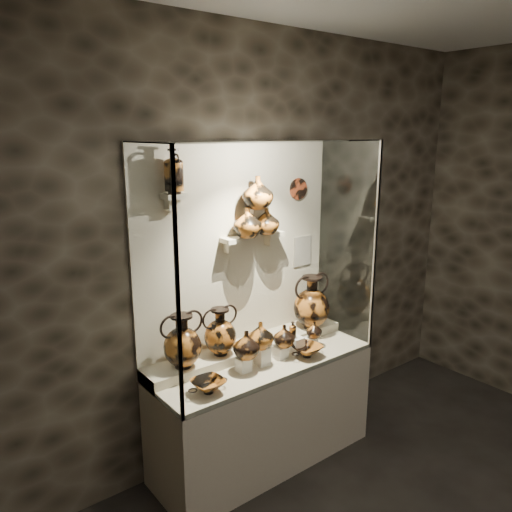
{
  "coord_description": "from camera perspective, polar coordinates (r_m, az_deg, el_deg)",
  "views": [
    {
      "loc": [
        -2.11,
        -0.44,
        2.46
      ],
      "look_at": [
        -0.07,
        2.18,
        1.62
      ],
      "focal_mm": 35.0,
      "sensor_mm": 36.0,
      "label": 1
    }
  ],
  "objects": [
    {
      "name": "wall_back",
      "position": [
        3.72,
        -2.22,
        0.72
      ],
      "size": [
        5.0,
        0.02,
        3.2
      ],
      "primitive_type": "cube",
      "color": "black",
      "rests_on": "ground"
    },
    {
      "name": "plinth",
      "position": [
        3.94,
        0.81,
        -17.41
      ],
      "size": [
        1.7,
        0.6,
        0.8
      ],
      "primitive_type": "cube",
      "color": "beige",
      "rests_on": "floor"
    },
    {
      "name": "front_tier",
      "position": [
        3.74,
        0.83,
        -11.97
      ],
      "size": [
        1.68,
        0.58,
        0.03
      ],
      "primitive_type": "cube",
      "color": "beige",
      "rests_on": "plinth"
    },
    {
      "name": "rear_tier",
      "position": [
        3.85,
        -0.83,
        -10.6
      ],
      "size": [
        1.7,
        0.25,
        0.1
      ],
      "primitive_type": "cube",
      "color": "beige",
      "rests_on": "plinth"
    },
    {
      "name": "back_panel",
      "position": [
        3.71,
        -2.17,
        0.71
      ],
      "size": [
        1.7,
        0.03,
        1.6
      ],
      "primitive_type": "cube",
      "color": "beige",
      "rests_on": "plinth"
    },
    {
      "name": "glass_front",
      "position": [
        3.25,
        4.14,
        -1.25
      ],
      "size": [
        1.7,
        0.01,
        1.6
      ],
      "primitive_type": "cube",
      "color": "white",
      "rests_on": "plinth"
    },
    {
      "name": "glass_left",
      "position": [
        3.03,
        -11.72,
        -2.66
      ],
      "size": [
        0.01,
        0.6,
        1.6
      ],
      "primitive_type": "cube",
      "color": "white",
      "rests_on": "plinth"
    },
    {
      "name": "glass_right",
      "position": [
        4.04,
        10.28,
        1.59
      ],
      "size": [
        0.01,
        0.6,
        1.6
      ],
      "primitive_type": "cube",
      "color": "white",
      "rests_on": "plinth"
    },
    {
      "name": "glass_top",
      "position": [
        3.36,
        0.92,
        13.03
      ],
      "size": [
        1.7,
        0.6,
        0.01
      ],
      "primitive_type": "cube",
      "color": "white",
      "rests_on": "back_panel"
    },
    {
      "name": "frame_post_left",
      "position": [
        2.79,
        -8.94,
        -4.02
      ],
      "size": [
        0.02,
        0.02,
        1.6
      ],
      "primitive_type": "cube",
      "color": "gray",
      "rests_on": "plinth"
    },
    {
      "name": "frame_post_right",
      "position": [
        3.85,
        13.42,
        0.82
      ],
      "size": [
        0.02,
        0.02,
        1.6
      ],
      "primitive_type": "cube",
      "color": "gray",
      "rests_on": "plinth"
    },
    {
      "name": "pedestal_a",
      "position": [
        3.56,
        -1.49,
        -12.26
      ],
      "size": [
        0.09,
        0.09,
        0.1
      ],
      "primitive_type": "cube",
      "color": "silver",
      "rests_on": "front_tier"
    },
    {
      "name": "pedestal_b",
      "position": [
        3.64,
        0.71,
        -11.33
      ],
      "size": [
        0.09,
        0.09,
        0.13
      ],
      "primitive_type": "cube",
      "color": "silver",
      "rests_on": "front_tier"
    },
    {
      "name": "pedestal_c",
      "position": [
        3.75,
        2.78,
        -10.91
      ],
      "size": [
        0.09,
        0.09,
        0.09
      ],
      "primitive_type": "cube",
      "color": "silver",
      "rests_on": "front_tier"
    },
    {
      "name": "pedestal_d",
      "position": [
        3.84,
        4.62,
        -10.06
      ],
      "size": [
        0.09,
        0.09,
        0.12
      ],
      "primitive_type": "cube",
      "color": "silver",
      "rests_on": "front_tier"
    },
    {
      "name": "pedestal_e",
      "position": [
        3.94,
        6.14,
        -9.79
      ],
      "size": [
        0.09,
        0.09,
        0.08
      ],
      "primitive_type": "cube",
      "color": "silver",
      "rests_on": "front_tier"
    },
    {
      "name": "bracket_ul",
      "position": [
        3.28,
        -9.34,
        6.76
      ],
      "size": [
        0.14,
        0.12,
        0.04
      ],
      "primitive_type": "cube",
      "color": "beige",
      "rests_on": "back_panel"
    },
    {
      "name": "bracket_ca",
      "position": [
        3.57,
        -2.78,
        1.82
      ],
      "size": [
        0.14,
        0.12,
        0.04
      ],
      "primitive_type": "cube",
      "color": "beige",
      "rests_on": "back_panel"
    },
    {
      "name": "bracket_cb",
      "position": [
        3.65,
        -0.25,
        5.3
      ],
      "size": [
        0.1,
        0.12,
        0.04
      ],
      "primitive_type": "cube",
      "color": "beige",
      "rests_on": "back_panel"
    },
    {
      "name": "bracket_cc",
      "position": [
        3.8,
        1.91,
        2.57
      ],
      "size": [
        0.14,
        0.12,
        0.04
      ],
      "primitive_type": "cube",
      "color": "beige",
      "rests_on": "back_panel"
    },
    {
      "name": "amphora_left",
      "position": [
        3.43,
        -8.4,
        -9.57
      ],
      "size": [
        0.4,
        0.4,
        0.38
      ],
      "primitive_type": null,
      "rotation": [
        0.0,
        0.0,
        0.39
      ],
      "color": "#A65E1F",
      "rests_on": "rear_tier"
    },
    {
      "name": "amphora_mid",
      "position": [
        3.6,
        -4.14,
        -8.58
      ],
      "size": [
        0.29,
        0.29,
        0.35
      ],
      "primitive_type": null,
      "rotation": [
        0.0,
        0.0,
        -0.04
      ],
      "color": "#B5641F",
      "rests_on": "rear_tier"
    },
    {
      "name": "amphora_right",
      "position": [
        4.07,
        6.35,
        -5.24
      ],
      "size": [
        0.38,
        0.38,
        0.44
      ],
      "primitive_type": null,
      "rotation": [
        0.0,
        0.0,
        0.09
      ],
      "color": "#A65E1F",
      "rests_on": "rear_tier"
    },
    {
      "name": "jug_a",
      "position": [
        3.49,
        -1.13,
        -10.09
      ],
      "size": [
        0.23,
        0.23,
        0.2
      ],
      "primitive_type": "imported",
      "rotation": [
        0.0,
        0.0,
        0.25
      ],
      "color": "#A65E1F",
      "rests_on": "pedestal_a"
    },
    {
      "name": "jug_b",
      "position": [
        3.57,
        0.49,
        -9.03
      ],
      "size": [
        0.24,
        0.24,
        0.2
      ],
      "primitive_type": "imported",
      "rotation": [
        0.0,
        0.0,
        0.31
      ],
      "color": "#B5641F",
      "rests_on": "pedestal_b"
    },
    {
      "name": "jug_c",
      "position": [
        3.7,
        3.2,
        -9.09
      ],
      "size": [
        0.16,
        0.16,
        0.17
      ],
      "primitive_type": "imported",
      "rotation": [
        0.0,
        0.0,
        -0.03
      ],
      "color": "#A65E1F",
      "rests_on": "pedestal_c"
    },
    {
      "name": "jug_e",
      "position": [
        3.9,
        6.62,
        -8.37
      ],
      "size": [
        0.14,
        0.14,
        0.13
      ],
      "primitive_type": "imported",
      "rotation": [
        0.0,
        0.0,
        -0.13
      ],
      "color": "#A65E1F",
      "rests_on": "pedestal_e"
    },
    {
      "name": "lekythos_small",
      "position": [
        3.77,
        4.17,
        -8.31
      ],
      "size": [
        0.07,
        0.07,
        0.15
      ],
      "primitive_type": null,
      "rotation": [
        0.0,
        0.0,
        0.18
      ],
      "color": "#B5641F",
      "rests_on": "pedestal_d"
    },
    {
      "name": "kylix_left",
      "position": [
        3.3,
        -5.52,
        -14.44
      ],
      "size": [
        0.33,
        0.3,
        0.11
      ],
      "primitive_type": null,
      "rotation": [
        0.0,
        0.0,
        0.31
      ],
      "color": "#B5641F",
      "rests_on": "front_tier"
    },
    {
      "name": "kylix_right",
      "position": [
        3.78,
        5.82,
        -10.6
      ],
      "size": [
        0.3,
        0.27,
        0.11
      ],
      "primitive_type": null,
      "rotation": [
        0.0,
        0.0,
        0.14
      ],
      "color": "#A65E1F",
      "rests_on": "front_tier"
    },
    {
      "name": "lekythos_tall",
      "position": [
        3.24,
        -9.37,
        9.86
      ],
      "size": [
        0.16,
        0.16,
        0.32
      ],
      "primitive_type": null,
      "rotation": [
        0.0,
        0.0,
        -0.32
      ],
      "color": "#A65E1F",
      "rests_on": "bracket_ul"
    },
    {
      "name": "ovoid_vase_a",
      "position": [
        3.56,
        -1.01,
        3.86
      ],
      "size": [
        0.21,
        0.21,
        0.22
      ],
      "primitive_type": "imported",
      "rotation": [
        0.0,
        0.0,
        0.02
      ],
      "color": "#B5641F",
      "rests_on": "bracket_ca"
    },
    {
      "name": "ovoid_vase_b",
      "position": [
        3.58,
        0.18,
        7.28
      ],
      "size": [
        0.27,
        0.27,
        0.23
      ],
      "primitive_type": "imported",
      "rotation": [
        0.0,
        0.0,
        0.26
      ],
      "color": "#B5641F",
      "rests_on": "bracket_cb"
    },
    {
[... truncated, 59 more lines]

